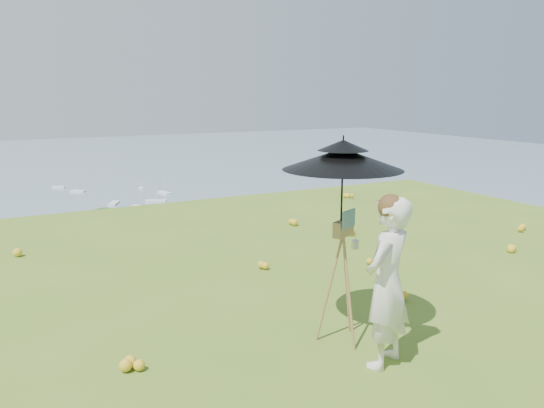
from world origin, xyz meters
TOP-DOWN VIEW (x-y plane):
  - ground at (0.00, 0.00)m, footprint 14.00×14.00m
  - shoreline_tier at (0.00, 75.00)m, footprint 170.00×28.00m
  - bay_water at (0.00, 240.00)m, footprint 700.00×700.00m
  - slope_trees at (0.00, 35.00)m, footprint 110.00×50.00m
  - harbor_town at (0.00, 75.00)m, footprint 110.00×22.00m
  - wildflowers at (0.00, 0.25)m, footprint 10.00×10.50m
  - painter at (-0.87, -1.45)m, footprint 0.71×0.61m
  - field_easel at (-0.95, -0.84)m, footprint 0.71×0.71m
  - sun_umbrella at (-0.96, -0.81)m, footprint 1.61×1.61m
  - painter_cap at (-0.87, -1.45)m, footprint 0.32×0.34m

SIDE VIEW (x-z plane):
  - shoreline_tier at x=0.00m, z-range -40.00..-32.00m
  - bay_water at x=0.00m, z-range -34.00..-34.00m
  - harbor_town at x=0.00m, z-range -32.00..-27.00m
  - slope_trees at x=0.00m, z-range -18.00..-12.00m
  - ground at x=0.00m, z-range 0.00..0.00m
  - wildflowers at x=0.00m, z-range 0.00..0.12m
  - field_easel at x=-0.95m, z-range 0.00..1.42m
  - painter at x=-0.87m, z-range 0.00..1.65m
  - painter_cap at x=-0.87m, z-range 1.55..1.65m
  - sun_umbrella at x=-0.96m, z-range 1.17..2.16m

